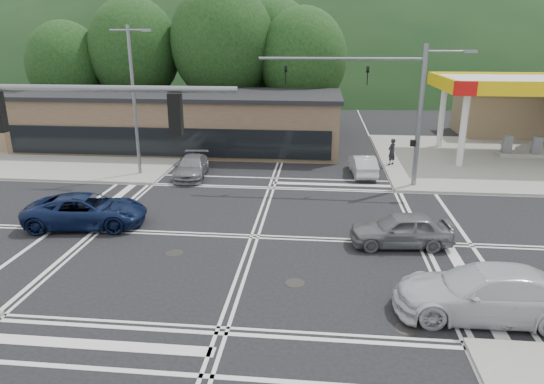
# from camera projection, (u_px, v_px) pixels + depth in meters

# --- Properties ---
(ground) EXTENTS (120.00, 120.00, 0.00)m
(ground) POSITION_uv_depth(u_px,v_px,m) (255.00, 237.00, 21.22)
(ground) COLOR black
(ground) RESTS_ON ground
(sidewalk_ne) EXTENTS (16.00, 16.00, 0.15)m
(sidewalk_ne) POSITION_uv_depth(u_px,v_px,m) (495.00, 160.00, 33.96)
(sidewalk_ne) COLOR gray
(sidewalk_ne) RESTS_ON ground
(sidewalk_nw) EXTENTS (16.00, 16.00, 0.15)m
(sidewalk_nw) POSITION_uv_depth(u_px,v_px,m) (86.00, 150.00, 36.85)
(sidewalk_nw) COLOR gray
(sidewalk_nw) RESTS_ON ground
(gas_station_canopy) EXTENTS (12.32, 8.34, 5.75)m
(gas_station_canopy) POSITION_uv_depth(u_px,v_px,m) (531.00, 87.00, 33.17)
(gas_station_canopy) COLOR silver
(gas_station_canopy) RESTS_ON ground
(convenience_store) EXTENTS (10.00, 6.00, 3.80)m
(convenience_store) POSITION_uv_depth(u_px,v_px,m) (519.00, 114.00, 42.38)
(convenience_store) COLOR #846B4F
(convenience_store) RESTS_ON ground
(commercial_row) EXTENTS (24.00, 8.00, 4.00)m
(commercial_row) POSITION_uv_depth(u_px,v_px,m) (182.00, 122.00, 37.47)
(commercial_row) COLOR brown
(commercial_row) RESTS_ON ground
(hill_north) EXTENTS (252.00, 126.00, 140.00)m
(hill_north) POSITION_uv_depth(u_px,v_px,m) (310.00, 76.00, 106.42)
(hill_north) COLOR #173318
(hill_north) RESTS_ON ground
(tree_n_a) EXTENTS (8.00, 8.00, 11.75)m
(tree_n_a) POSITION_uv_depth(u_px,v_px,m) (134.00, 50.00, 43.10)
(tree_n_a) COLOR #382619
(tree_n_a) RESTS_ON ground
(tree_n_b) EXTENTS (9.00, 9.00, 12.98)m
(tree_n_b) POSITION_uv_depth(u_px,v_px,m) (223.00, 43.00, 42.13)
(tree_n_b) COLOR #382619
(tree_n_b) RESTS_ON ground
(tree_n_c) EXTENTS (7.60, 7.60, 10.87)m
(tree_n_c) POSITION_uv_depth(u_px,v_px,m) (303.00, 59.00, 41.85)
(tree_n_c) COLOR #382619
(tree_n_c) RESTS_ON ground
(tree_n_d) EXTENTS (6.80, 6.80, 9.76)m
(tree_n_d) POSITION_uv_depth(u_px,v_px,m) (66.00, 66.00, 43.13)
(tree_n_d) COLOR #382619
(tree_n_d) RESTS_ON ground
(tree_n_e) EXTENTS (8.40, 8.40, 11.98)m
(tree_n_e) POSITION_uv_depth(u_px,v_px,m) (273.00, 50.00, 45.73)
(tree_n_e) COLOR #382619
(tree_n_e) RESTS_ON ground
(streetlight_nw) EXTENTS (2.50, 0.25, 9.00)m
(streetlight_nw) POSITION_uv_depth(u_px,v_px,m) (134.00, 94.00, 29.00)
(streetlight_nw) COLOR slate
(streetlight_nw) RESTS_ON ground
(signal_mast_ne) EXTENTS (11.65, 0.30, 8.00)m
(signal_mast_ne) POSITION_uv_depth(u_px,v_px,m) (398.00, 99.00, 26.76)
(signal_mast_ne) COLOR slate
(signal_mast_ne) RESTS_ON ground
(car_blue_west) EXTENTS (5.66, 3.17, 1.49)m
(car_blue_west) POSITION_uv_depth(u_px,v_px,m) (87.00, 211.00, 22.22)
(car_blue_west) COLOR #0D193C
(car_blue_west) RESTS_ON ground
(car_grey_center) EXTENTS (4.33, 2.05, 1.43)m
(car_grey_center) POSITION_uv_depth(u_px,v_px,m) (401.00, 230.00, 20.12)
(car_grey_center) COLOR slate
(car_grey_center) RESTS_ON ground
(car_silver_east) EXTENTS (5.65, 2.35, 1.63)m
(car_silver_east) POSITION_uv_depth(u_px,v_px,m) (486.00, 292.00, 15.00)
(car_silver_east) COLOR silver
(car_silver_east) RESTS_ON ground
(car_queue_a) EXTENTS (1.69, 4.00, 1.28)m
(car_queue_a) POSITION_uv_depth(u_px,v_px,m) (363.00, 165.00, 30.48)
(car_queue_a) COLOR #B5B6BD
(car_queue_a) RESTS_ON ground
(car_queue_b) EXTENTS (2.27, 4.68, 1.54)m
(car_queue_b) POSITION_uv_depth(u_px,v_px,m) (323.00, 142.00, 36.41)
(car_queue_b) COLOR white
(car_queue_b) RESTS_ON ground
(car_northbound) EXTENTS (2.18, 4.55, 1.28)m
(car_northbound) POSITION_uv_depth(u_px,v_px,m) (192.00, 167.00, 30.04)
(car_northbound) COLOR slate
(car_northbound) RESTS_ON ground
(pedestrian) EXTENTS (0.75, 0.75, 1.76)m
(pedestrian) POSITION_uv_depth(u_px,v_px,m) (392.00, 152.00, 32.27)
(pedestrian) COLOR black
(pedestrian) RESTS_ON sidewalk_ne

